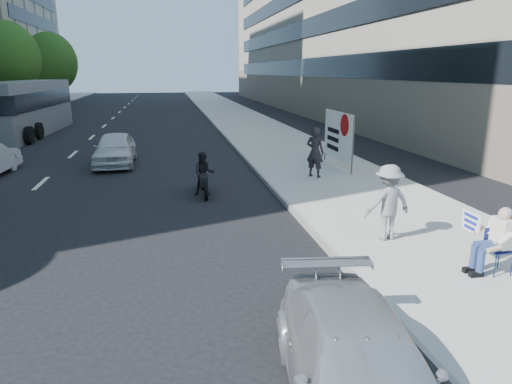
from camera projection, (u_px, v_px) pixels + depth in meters
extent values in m
plane|color=black|center=(263.00, 255.00, 10.01)|extent=(160.00, 160.00, 0.00)
cube|color=#A6A49B|center=(260.00, 132.00, 29.70)|extent=(5.00, 120.00, 0.15)
cube|color=gray|center=(376.00, 1.00, 40.93)|extent=(14.00, 70.00, 20.00)
cylinder|color=#382616|center=(13.00, 103.00, 35.58)|extent=(0.30, 0.30, 2.97)
ellipsoid|color=#214B14|center=(7.00, 58.00, 34.70)|extent=(4.80, 4.80, 5.52)
cylinder|color=#382616|center=(54.00, 96.00, 48.91)|extent=(0.30, 0.30, 2.62)
ellipsoid|color=#214B14|center=(51.00, 62.00, 48.01)|extent=(5.40, 5.40, 6.21)
cylinder|color=navy|center=(495.00, 266.00, 8.55)|extent=(0.02, 0.02, 0.45)
cylinder|color=navy|center=(512.00, 264.00, 8.61)|extent=(0.02, 0.02, 0.45)
cylinder|color=navy|center=(482.00, 258.00, 8.89)|extent=(0.02, 0.02, 0.45)
cylinder|color=navy|center=(499.00, 257.00, 8.95)|extent=(0.02, 0.02, 0.45)
cube|color=navy|center=(499.00, 250.00, 8.69)|extent=(0.40, 0.40, 0.03)
cube|color=navy|center=(493.00, 237.00, 8.82)|extent=(0.40, 0.02, 0.40)
cylinder|color=navy|center=(493.00, 248.00, 8.53)|extent=(0.44, 0.17, 0.17)
cylinder|color=navy|center=(481.00, 261.00, 8.55)|extent=(0.14, 0.14, 0.46)
cube|color=black|center=(476.00, 274.00, 8.61)|extent=(0.26, 0.11, 0.10)
cylinder|color=navy|center=(486.00, 245.00, 8.72)|extent=(0.44, 0.17, 0.17)
cylinder|color=navy|center=(474.00, 257.00, 8.74)|extent=(0.14, 0.14, 0.46)
cube|color=black|center=(469.00, 270.00, 8.80)|extent=(0.26, 0.11, 0.10)
cube|color=silver|center=(502.00, 233.00, 8.60)|extent=(0.26, 0.42, 0.56)
sphere|color=tan|center=(505.00, 214.00, 8.51)|extent=(0.23, 0.23, 0.23)
ellipsoid|color=gray|center=(506.00, 212.00, 8.50)|extent=(0.22, 0.24, 0.19)
ellipsoid|color=gray|center=(501.00, 218.00, 8.51)|extent=(0.10, 0.14, 0.13)
cylinder|color=silver|center=(505.00, 239.00, 8.36)|extent=(0.30, 0.10, 0.25)
cylinder|color=tan|center=(494.00, 249.00, 8.37)|extent=(0.29, 0.09, 0.14)
cylinder|color=silver|center=(490.00, 227.00, 8.83)|extent=(0.26, 0.20, 0.32)
cylinder|color=tan|center=(478.00, 230.00, 8.97)|extent=(0.30, 0.21, 0.18)
cube|color=white|center=(471.00, 222.00, 9.06)|extent=(0.03, 0.55, 0.40)
imported|color=gray|center=(388.00, 202.00, 10.35)|extent=(1.20, 0.78, 1.75)
imported|color=black|center=(315.00, 152.00, 16.54)|extent=(0.79, 0.78, 1.84)
cylinder|color=#4C4C4C|center=(353.00, 145.00, 16.91)|extent=(0.06, 0.06, 2.20)
cylinder|color=#4C4C4C|center=(326.00, 134.00, 19.75)|extent=(0.06, 0.06, 2.20)
cube|color=white|center=(338.00, 136.00, 18.29)|extent=(0.04, 3.00, 1.90)
cylinder|color=#A50C0C|center=(345.00, 125.00, 17.49)|extent=(0.01, 0.84, 0.84)
cube|color=black|center=(333.00, 130.00, 18.72)|extent=(0.01, 1.30, 0.18)
cube|color=black|center=(333.00, 139.00, 18.81)|extent=(0.01, 1.30, 0.18)
cube|color=black|center=(332.00, 147.00, 18.90)|extent=(0.01, 1.30, 0.18)
imported|color=#B1B4B9|center=(359.00, 370.00, 5.24)|extent=(2.17, 4.24, 1.18)
imported|color=silver|center=(115.00, 149.00, 19.51)|extent=(1.63, 4.04, 1.38)
cylinder|color=black|center=(206.00, 190.00, 14.22)|extent=(0.17, 0.65, 0.64)
cylinder|color=black|center=(202.00, 180.00, 15.55)|extent=(0.17, 0.65, 0.64)
cube|color=black|center=(204.00, 178.00, 14.82)|extent=(0.35, 1.22, 0.35)
imported|color=black|center=(204.00, 174.00, 14.69)|extent=(0.73, 0.59, 1.42)
cube|color=slate|center=(26.00, 108.00, 28.70)|extent=(3.09, 12.11, 3.30)
cube|color=black|center=(3.00, 99.00, 28.33)|extent=(0.63, 11.49, 1.00)
cube|color=black|center=(47.00, 99.00, 28.79)|extent=(0.63, 11.49, 1.00)
cylinder|color=black|center=(30.00, 135.00, 24.96)|extent=(0.30, 1.01, 1.00)
cylinder|color=black|center=(39.00, 131.00, 26.85)|extent=(0.30, 1.01, 1.00)
cylinder|color=black|center=(24.00, 121.00, 32.09)|extent=(0.30, 1.01, 1.00)
cylinder|color=black|center=(61.00, 120.00, 32.55)|extent=(0.30, 1.01, 1.00)
cylinder|color=black|center=(30.00, 119.00, 33.51)|extent=(0.30, 1.01, 1.00)
cylinder|color=black|center=(66.00, 118.00, 33.97)|extent=(0.30, 1.01, 1.00)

